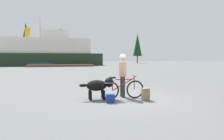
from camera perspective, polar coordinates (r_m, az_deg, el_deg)
ground_plane at (r=7.63m, az=5.14°, el=-8.63°), size 160.00×160.00×0.00m
bicycle at (r=7.33m, az=3.26°, el=-5.98°), size 1.78×0.44×0.92m
person_cyclist at (r=7.67m, az=3.32°, el=-0.28°), size 0.32×0.53×1.80m
dog at (r=7.31m, az=-4.00°, el=-4.76°), size 1.38×0.51×0.84m
backpack at (r=7.28m, az=10.34°, el=-7.37°), size 0.28×0.21×0.47m
handbag_pannier at (r=6.81m, az=-0.53°, el=-8.76°), size 0.34×0.22×0.32m
dock_pier at (r=36.46m, az=-15.39°, el=1.35°), size 12.05×2.19×0.40m
ferry_boat at (r=44.12m, az=-20.46°, el=5.07°), size 25.50×8.95×8.22m
sailboat_moored at (r=40.61m, az=-21.13°, el=1.88°), size 8.32×2.33×9.78m
pine_tree_far_left at (r=57.93m, az=-25.07°, el=9.09°), size 3.16×3.16×11.55m
pine_tree_center at (r=57.96m, az=-15.57°, el=8.77°), size 3.12×3.12×10.67m
pine_tree_far_right at (r=60.39m, az=7.88°, el=7.65°), size 2.88×2.88×9.33m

